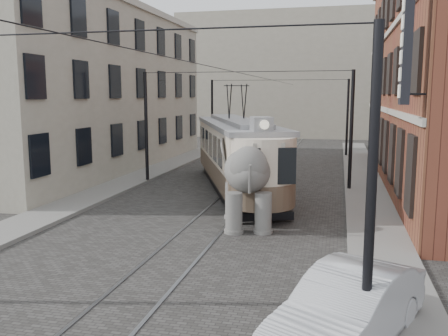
# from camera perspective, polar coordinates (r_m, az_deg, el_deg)

# --- Properties ---
(ground) EXTENTS (120.00, 120.00, 0.00)m
(ground) POSITION_cam_1_polar(r_m,az_deg,el_deg) (19.71, -0.53, -5.41)
(ground) COLOR #3F3D3A
(tram_rails) EXTENTS (1.54, 80.00, 0.02)m
(tram_rails) POSITION_cam_1_polar(r_m,az_deg,el_deg) (19.70, -0.53, -5.37)
(tram_rails) COLOR slate
(tram_rails) RESTS_ON ground
(sidewalk_right) EXTENTS (2.00, 60.00, 0.15)m
(sidewalk_right) POSITION_cam_1_polar(r_m,az_deg,el_deg) (19.19, 17.23, -5.96)
(sidewalk_right) COLOR slate
(sidewalk_right) RESTS_ON ground
(sidewalk_left) EXTENTS (2.00, 60.00, 0.15)m
(sidewalk_left) POSITION_cam_1_polar(r_m,az_deg,el_deg) (22.14, -17.13, -4.03)
(sidewalk_left) COLOR slate
(sidewalk_left) RESTS_ON ground
(stucco_building) EXTENTS (7.00, 24.00, 10.00)m
(stucco_building) POSITION_cam_1_polar(r_m,az_deg,el_deg) (32.55, -15.42, 8.70)
(stucco_building) COLOR gray
(stucco_building) RESTS_ON ground
(distant_block) EXTENTS (28.00, 10.00, 14.00)m
(distant_block) POSITION_cam_1_polar(r_m,az_deg,el_deg) (58.78, 9.08, 10.67)
(distant_block) COLOR gray
(distant_block) RESTS_ON ground
(catenary) EXTENTS (11.00, 30.20, 6.00)m
(catenary) POSITION_cam_1_polar(r_m,az_deg,el_deg) (24.11, 1.87, 4.39)
(catenary) COLOR black
(catenary) RESTS_ON ground
(tram) EXTENTS (7.37, 13.41, 5.28)m
(tram) POSITION_cam_1_polar(r_m,az_deg,el_deg) (24.21, 1.47, 3.55)
(tram) COLOR beige
(tram) RESTS_ON ground
(elephant) EXTENTS (4.00, 5.73, 3.19)m
(elephant) POSITION_cam_1_polar(r_m,az_deg,el_deg) (17.68, 2.77, -1.76)
(elephant) COLOR #615E59
(elephant) RESTS_ON ground
(parked_car) EXTENTS (3.31, 4.72, 1.48)m
(parked_car) POSITION_cam_1_polar(r_m,az_deg,el_deg) (9.89, 14.51, -15.75)
(parked_car) COLOR #B0B1B5
(parked_car) RESTS_ON ground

